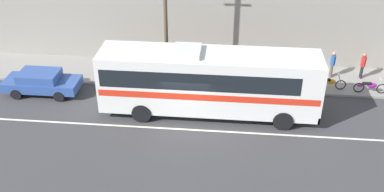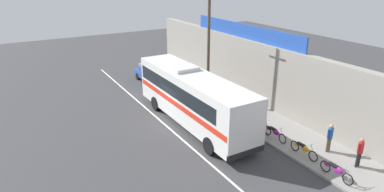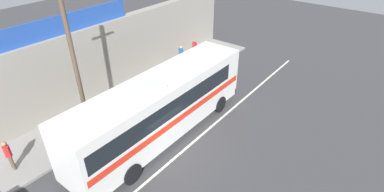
# 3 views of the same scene
# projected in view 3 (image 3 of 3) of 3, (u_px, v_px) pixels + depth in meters

# --- Properties ---
(ground_plane) EXTENTS (70.00, 70.00, 0.00)m
(ground_plane) POSITION_uv_depth(u_px,v_px,m) (163.00, 152.00, 15.69)
(ground_plane) COLOR #3A3A3D
(sidewalk_slab) EXTENTS (30.00, 3.60, 0.14)m
(sidewalk_slab) POSITION_uv_depth(u_px,v_px,m) (100.00, 116.00, 18.36)
(sidewalk_slab) COLOR gray
(sidewalk_slab) RESTS_ON ground_plane
(storefront_facade) EXTENTS (30.00, 0.70, 4.80)m
(storefront_facade) POSITION_uv_depth(u_px,v_px,m) (71.00, 72.00, 18.26)
(storefront_facade) COLOR gray
(storefront_facade) RESTS_ON ground_plane
(storefront_billboard) EXTENTS (12.82, 0.12, 1.10)m
(storefront_billboard) POSITION_uv_depth(u_px,v_px,m) (29.00, 34.00, 15.51)
(storefront_billboard) COLOR #234CAD
(storefront_billboard) RESTS_ON storefront_facade
(road_center_stripe) EXTENTS (30.00, 0.14, 0.01)m
(road_center_stripe) POSITION_uv_depth(u_px,v_px,m) (174.00, 158.00, 15.28)
(road_center_stripe) COLOR silver
(road_center_stripe) RESTS_ON ground_plane
(intercity_bus) EXTENTS (11.53, 2.65, 3.78)m
(intercity_bus) POSITION_uv_depth(u_px,v_px,m) (161.00, 105.00, 15.79)
(intercity_bus) COLOR silver
(intercity_bus) RESTS_ON ground_plane
(utility_pole) EXTENTS (1.60, 0.22, 8.46)m
(utility_pole) POSITION_uv_depth(u_px,v_px,m) (75.00, 65.00, 14.29)
(utility_pole) COLOR brown
(utility_pole) RESTS_ON sidewalk_slab
(motorcycle_blue) EXTENTS (1.93, 0.56, 0.94)m
(motorcycle_blue) POSITION_uv_depth(u_px,v_px,m) (194.00, 68.00, 22.92)
(motorcycle_blue) COLOR black
(motorcycle_blue) RESTS_ON sidewalk_slab
(motorcycle_purple) EXTENTS (1.92, 0.56, 0.94)m
(motorcycle_purple) POSITION_uv_depth(u_px,v_px,m) (213.00, 59.00, 24.35)
(motorcycle_purple) COLOR black
(motorcycle_purple) RESTS_ON sidewalk_slab
(motorcycle_orange) EXTENTS (1.89, 0.56, 0.94)m
(motorcycle_orange) POSITION_uv_depth(u_px,v_px,m) (175.00, 79.00, 21.39)
(motorcycle_orange) COLOR black
(motorcycle_orange) RESTS_ON sidewalk_slab
(motorcycle_black) EXTENTS (1.93, 0.56, 0.94)m
(motorcycle_black) POSITION_uv_depth(u_px,v_px,m) (163.00, 86.00, 20.51)
(motorcycle_black) COLOR black
(motorcycle_black) RESTS_ON sidewalk_slab
(pedestrian_by_curb) EXTENTS (0.30, 0.48, 1.65)m
(pedestrian_by_curb) POSITION_uv_depth(u_px,v_px,m) (8.00, 153.00, 13.99)
(pedestrian_by_curb) COLOR brown
(pedestrian_by_curb) RESTS_ON sidewalk_slab
(pedestrian_far_left) EXTENTS (0.30, 0.48, 1.70)m
(pedestrian_far_left) POSITION_uv_depth(u_px,v_px,m) (181.00, 54.00, 23.72)
(pedestrian_far_left) COLOR brown
(pedestrian_far_left) RESTS_ON sidewalk_slab
(pedestrian_far_right) EXTENTS (0.30, 0.48, 1.66)m
(pedestrian_far_right) POSITION_uv_depth(u_px,v_px,m) (195.00, 47.00, 24.99)
(pedestrian_far_right) COLOR black
(pedestrian_far_right) RESTS_ON sidewalk_slab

